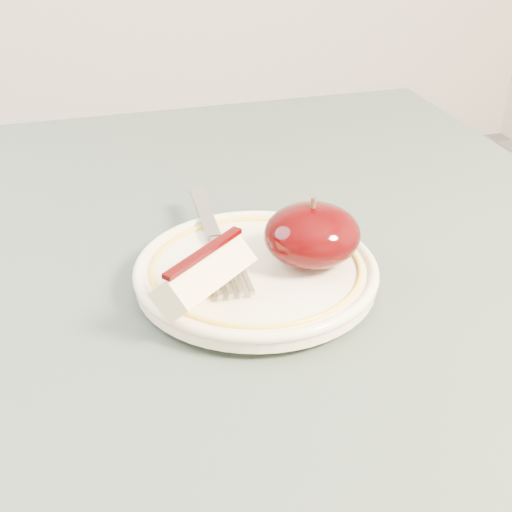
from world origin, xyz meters
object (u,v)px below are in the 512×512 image
object	(u,v)px
apple_half	(312,235)
fork	(215,239)
table	(144,398)
plate	(256,272)

from	to	relation	value
apple_half	fork	bearing A→B (deg)	144.40
table	apple_half	distance (m)	0.19
plate	fork	world-z (taller)	fork
table	apple_half	world-z (taller)	apple_half
table	fork	bearing A→B (deg)	32.94
plate	fork	xyz separation A→B (m)	(-0.02, 0.04, 0.01)
fork	apple_half	bearing A→B (deg)	-122.59
plate	apple_half	world-z (taller)	apple_half
plate	table	bearing A→B (deg)	-178.00
table	plate	size ratio (longest dim) A/B	4.75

